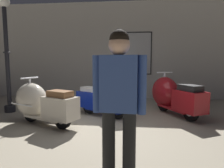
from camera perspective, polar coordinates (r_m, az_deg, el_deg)
name	(u,v)px	position (r m, az deg, el deg)	size (l,w,h in m)	color
ground_plane	(105,130)	(4.17, -1.98, -13.07)	(60.00, 60.00, 0.00)	gray
showroom_back_wall	(124,51)	(7.70, 3.31, 9.45)	(18.00, 0.63, 3.60)	#ADA89E
scooter_0	(40,103)	(4.74, -19.91, -5.14)	(1.74, 1.14, 1.04)	black
scooter_1	(107,100)	(5.02, -1.31, -4.64)	(1.56, 1.11, 0.94)	black
scooter_2	(171,95)	(5.52, 16.59, -3.06)	(1.28, 1.85, 1.11)	black
lamppost	(6,48)	(6.14, -27.87, 9.08)	(0.30, 0.30, 3.10)	black
visitor_0	(119,98)	(2.17, 2.01, -4.04)	(0.58, 0.29, 1.73)	black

